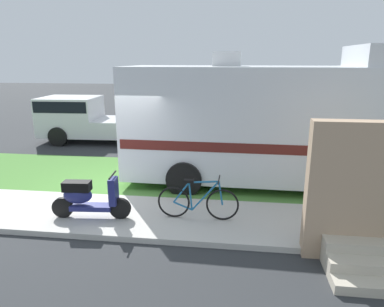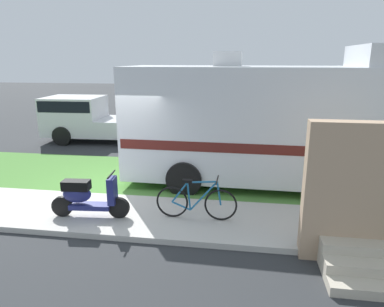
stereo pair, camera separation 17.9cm
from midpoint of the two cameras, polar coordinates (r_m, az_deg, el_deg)
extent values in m
plane|color=#2D3033|center=(9.10, -12.09, -6.71)|extent=(80.00, 80.00, 0.00)
cube|color=beige|center=(8.06, -15.11, -9.40)|extent=(24.00, 2.00, 0.12)
cube|color=#4C8438|center=(10.41, -9.24, -3.51)|extent=(24.00, 3.40, 0.08)
cube|color=silver|center=(9.38, 13.03, 4.91)|extent=(7.51, 2.48, 2.86)
cube|color=#591E19|center=(9.46, 12.88, 2.35)|extent=(7.36, 2.50, 0.24)
cube|color=silver|center=(9.24, 6.46, 15.11)|extent=(0.71, 0.61, 0.36)
cylinder|color=black|center=(11.12, 24.31, -1.27)|extent=(0.91, 0.30, 0.90)
cylinder|color=black|center=(9.07, 27.71, -5.21)|extent=(0.91, 0.30, 0.90)
cylinder|color=black|center=(10.84, 1.43, -0.29)|extent=(0.91, 0.30, 0.90)
cylinder|color=black|center=(8.73, -0.69, -4.16)|extent=(0.91, 0.30, 0.90)
cylinder|color=black|center=(7.50, -11.16, -8.68)|extent=(0.45, 0.14, 0.44)
cylinder|color=black|center=(7.89, -19.79, -8.10)|extent=(0.45, 0.14, 0.44)
cube|color=navy|center=(7.67, -15.60, -8.27)|extent=(0.87, 0.35, 0.10)
cube|color=black|center=(7.60, -17.75, -4.95)|extent=(0.58, 0.31, 0.20)
ellipsoid|color=navy|center=(7.66, -17.63, -6.35)|extent=(0.62, 0.35, 0.36)
cube|color=navy|center=(7.39, -12.22, -5.93)|extent=(0.17, 0.33, 0.56)
cylinder|color=black|center=(7.28, -12.37, -3.36)|extent=(0.08, 0.50, 0.04)
sphere|color=white|center=(7.33, -12.30, -4.62)|extent=(0.12, 0.12, 0.12)
torus|color=black|center=(7.23, 5.42, -8.37)|extent=(0.68, 0.05, 0.68)
torus|color=black|center=(7.35, -2.56, -7.90)|extent=(0.68, 0.05, 0.68)
cylinder|color=#1E6699|center=(7.19, 2.62, -6.95)|extent=(0.58, 0.04, 0.68)
cylinder|color=#1E6699|center=(7.24, 0.20, -7.00)|extent=(0.10, 0.04, 0.61)
cylinder|color=#1E6699|center=(7.08, 2.40, -4.68)|extent=(0.61, 0.04, 0.09)
cylinder|color=#1E6699|center=(7.35, -1.06, -8.55)|extent=(0.40, 0.04, 0.19)
cylinder|color=#1E6699|center=(7.24, -1.31, -6.35)|extent=(0.35, 0.04, 0.47)
cylinder|color=#1E6699|center=(7.14, 5.15, -6.52)|extent=(0.12, 0.04, 0.51)
cube|color=black|center=(7.12, -0.04, -4.52)|extent=(0.20, 0.10, 0.06)
cylinder|color=black|center=(7.04, 4.87, -4.30)|extent=(0.03, 0.52, 0.03)
cube|color=silver|center=(15.45, -18.25, 5.91)|extent=(2.33, 2.02, 1.55)
cube|color=black|center=(15.38, -18.40, 7.67)|extent=(2.21, 2.03, 0.44)
cube|color=silver|center=(14.66, -9.13, 4.28)|extent=(2.83, 2.03, 0.67)
cylinder|color=black|center=(14.82, -20.11, 2.72)|extent=(0.77, 0.27, 0.76)
cylinder|color=black|center=(16.46, -17.30, 4.12)|extent=(0.77, 0.27, 0.76)
cylinder|color=black|center=(13.75, -8.79, 2.56)|extent=(0.77, 0.27, 0.76)
cylinder|color=black|center=(15.50, -7.03, 4.05)|extent=(0.77, 0.27, 0.76)
cube|color=#BCB29E|center=(6.39, 27.85, -17.42)|extent=(1.40, 0.96, 0.16)
cube|color=#BCB29E|center=(6.44, 27.56, -15.47)|extent=(1.40, 0.64, 0.16)
cube|color=#BCB29E|center=(6.50, 27.29, -13.55)|extent=(1.40, 0.32, 0.16)
cube|color=tan|center=(6.45, 27.30, -5.96)|extent=(2.00, 0.30, 2.40)
cylinder|color=#B2B2B7|center=(8.05, 26.27, -9.29)|extent=(0.06, 0.06, 0.20)
cylinder|color=#B2B2B7|center=(8.01, 26.36, -8.52)|extent=(0.03, 0.03, 0.04)
cylinder|color=black|center=(8.00, 26.39, -8.35)|extent=(0.03, 0.03, 0.01)
cylinder|color=navy|center=(8.15, 28.65, -9.27)|extent=(0.08, 0.08, 0.21)
cylinder|color=navy|center=(8.10, 28.77, -8.46)|extent=(0.04, 0.04, 0.04)
cylinder|color=black|center=(8.09, 28.79, -8.29)|extent=(0.04, 0.04, 0.02)
camera|label=1|loc=(0.09, -89.40, 0.16)|focal=32.66mm
camera|label=2|loc=(0.09, 90.60, -0.16)|focal=32.66mm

